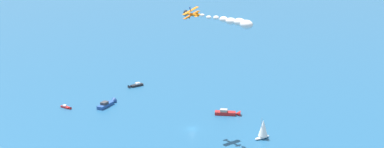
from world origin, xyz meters
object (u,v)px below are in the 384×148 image
Objects in this scene: motorboat_trailing at (108,104)px; motorboat_mid_cluster at (135,85)px; biplane_lead at (191,14)px; wingwalker_lead at (190,8)px; motorboat_inshore at (229,113)px; sailboat_far_stbd at (263,129)px; motorboat_ahead at (66,107)px.

motorboat_trailing reaches higher than motorboat_mid_cluster.
biplane_lead is at bearing -105.91° from motorboat_mid_cluster.
wingwalker_lead reaches higher than biplane_lead.
biplane_lead is at bearing 178.69° from motorboat_inshore.
motorboat_trailing is at bearing 124.08° from motorboat_inshore.
motorboat_trailing is 1.49× the size of biplane_lead.
motorboat_mid_cluster is at bearing 87.58° from sailboat_far_stbd.
motorboat_mid_cluster is 71.34m from biplane_lead.
sailboat_far_stbd is at bearing -92.42° from motorboat_mid_cluster.
sailboat_far_stbd is 83.79m from motorboat_ahead.
motorboat_inshore is 51.88m from motorboat_trailing.
sailboat_far_stbd reaches higher than motorboat_inshore.
motorboat_inshore is (8.32, 23.66, -2.88)m from sailboat_far_stbd.
biplane_lead is at bearing -78.73° from motorboat_trailing.
motorboat_ahead is (-34.91, 76.10, -3.26)m from sailboat_far_stbd.
wingwalker_lead reaches higher than sailboat_far_stbd.
biplane_lead is (22.64, -51.97, 43.12)m from motorboat_ahead.
wingwalker_lead reaches higher than motorboat_trailing.
sailboat_far_stbd is 0.73× the size of motorboat_trailing.
motorboat_inshore is 1.73× the size of motorboat_ahead.
motorboat_mid_cluster is (3.34, 78.91, -3.09)m from sailboat_far_stbd.
motorboat_ahead is 72.27m from wingwalker_lead.
motorboat_ahead is at bearing 112.97° from wingwalker_lead.
motorboat_ahead is (-14.17, 9.47, -0.42)m from motorboat_trailing.
sailboat_far_stbd is 50.08m from wingwalker_lead.
wingwalker_lead is at bearing -79.54° from motorboat_trailing.
motorboat_ahead is (-43.24, 52.44, -0.38)m from motorboat_inshore.
motorboat_inshore reaches higher than motorboat_ahead.
motorboat_mid_cluster is 5.14× the size of wingwalker_lead.
motorboat_inshore is 6.39× the size of wingwalker_lead.
motorboat_trailing is at bearing -152.99° from motorboat_mid_cluster.
motorboat_trailing is at bearing 100.46° from wingwalker_lead.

